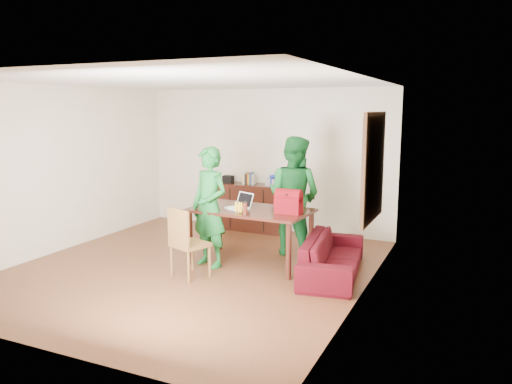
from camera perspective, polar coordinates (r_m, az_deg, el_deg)
The scene contains 10 objects.
room at distance 7.30m, azimuth -6.90°, elevation 1.40°, with size 5.20×5.70×2.90m.
table at distance 7.52m, azimuth -0.63°, elevation -2.78°, with size 1.84×1.10×0.84m.
chair at distance 7.08m, azimuth -7.60°, elevation -7.33°, with size 0.57×0.56×0.99m.
person_near at distance 7.39m, azimuth -5.33°, elevation -1.74°, with size 0.65×0.43×1.78m, color #166627.
person_far at distance 7.99m, azimuth 4.35°, elevation -0.44°, with size 0.93×0.72×1.90m, color #166326.
laptop at distance 7.51m, azimuth -2.18°, elevation -1.59°, with size 0.40×0.36×0.24m.
bananas at distance 7.22m, azimuth -1.99°, elevation -2.15°, with size 0.17×0.10×0.06m, color yellow, non-canonical shape.
bottle at distance 7.11m, azimuth -1.25°, elevation -1.82°, with size 0.06×0.06×0.19m, color #531E13.
red_bag at distance 7.19m, azimuth 3.75°, elevation -1.35°, with size 0.38×0.22×0.28m, color maroon.
sofa at distance 7.19m, azimuth 8.74°, elevation -7.24°, with size 1.86×0.73×0.54m, color #400C08.
Camera 1 is at (3.77, -6.04, 2.33)m, focal length 35.00 mm.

